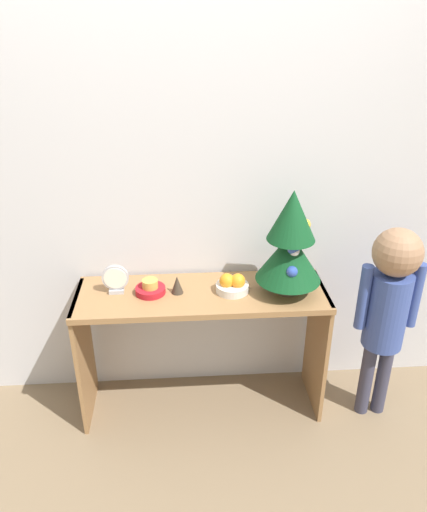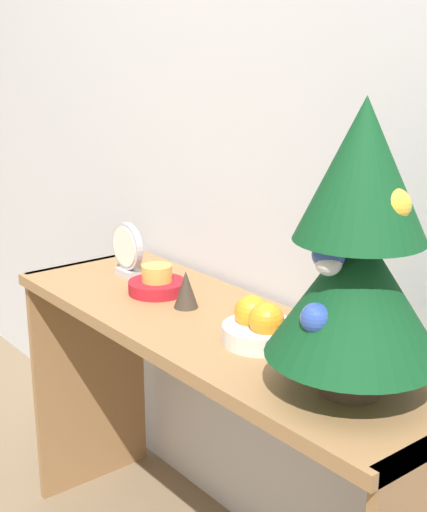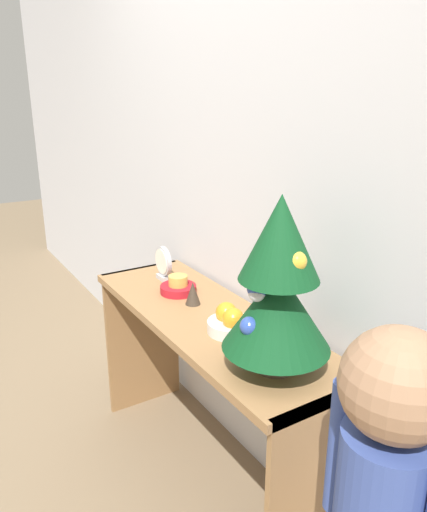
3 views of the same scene
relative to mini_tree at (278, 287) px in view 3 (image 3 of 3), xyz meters
name	(u,v)px [view 3 (image 3 of 3)]	position (x,y,z in m)	size (l,w,h in m)	color
ground_plane	(164,494)	(-0.42, -0.18, -0.99)	(12.00, 12.00, 0.00)	#7A664C
back_wall	(266,167)	(-0.42, 0.27, 0.26)	(7.00, 0.05, 2.50)	silver
console_table	(208,354)	(-0.42, 0.02, -0.42)	(1.25, 0.41, 0.72)	olive
mini_tree	(278,287)	(0.00, 0.00, 0.00)	(0.32, 0.32, 0.53)	#4C3828
fruit_bowl	(230,322)	(-0.27, 0.02, -0.23)	(0.16, 0.16, 0.10)	silver
singing_bowl	(178,287)	(-0.68, 0.03, -0.24)	(0.15, 0.15, 0.07)	#AD1923
desk_clock	(163,263)	(-0.84, 0.05, -0.19)	(0.13, 0.04, 0.15)	#B2B2B7
figurine	(193,293)	(-0.54, 0.03, -0.22)	(0.06, 0.06, 0.09)	#382D23
child_figure	(384,489)	(0.49, -0.09, -0.27)	(0.32, 0.23, 1.09)	#38384C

